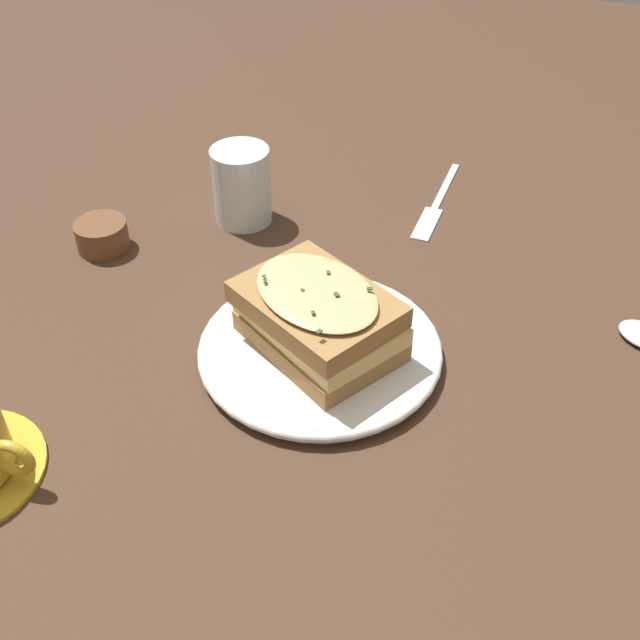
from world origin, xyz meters
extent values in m
plane|color=#473021|center=(0.00, 0.00, 0.00)|extent=(2.40, 2.40, 0.00)
cylinder|color=white|center=(-0.03, 0.01, 0.01)|extent=(0.22, 0.22, 0.02)
torus|color=white|center=(-0.03, 0.01, 0.01)|extent=(0.24, 0.24, 0.01)
cube|color=#A37542|center=(-0.03, 0.01, 0.03)|extent=(0.18, 0.16, 0.02)
cube|color=#E0C16B|center=(-0.03, 0.01, 0.05)|extent=(0.18, 0.16, 0.02)
cube|color=#A37542|center=(-0.02, 0.01, 0.07)|extent=(0.18, 0.16, 0.02)
ellipsoid|color=#DBBC7F|center=(-0.02, 0.01, 0.08)|extent=(0.16, 0.15, 0.01)
cube|color=#2D6028|center=(-0.04, 0.02, 0.09)|extent=(0.01, 0.01, 0.00)
cube|color=#2D6028|center=(-0.01, 0.02, 0.09)|extent=(0.00, 0.00, 0.00)
cube|color=#2D6028|center=(-0.07, 0.00, 0.09)|extent=(0.01, 0.00, 0.00)
cube|color=#2D6028|center=(-0.03, 0.05, 0.09)|extent=(0.01, 0.01, 0.00)
cube|color=#2D6028|center=(-0.03, -0.01, 0.09)|extent=(0.00, 0.01, 0.00)
cube|color=#2D6028|center=(-0.05, 0.07, 0.09)|extent=(0.01, 0.01, 0.00)
cube|color=#2D6028|center=(0.03, 0.01, 0.09)|extent=(0.00, 0.00, 0.00)
cube|color=#2D6028|center=(0.02, 0.02, 0.09)|extent=(0.00, 0.01, 0.00)
torus|color=gold|center=(0.15, 0.24, 0.03)|extent=(0.04, 0.01, 0.04)
cylinder|color=silver|center=(0.14, -0.19, 0.05)|extent=(0.07, 0.07, 0.09)
cube|color=silver|center=(-0.07, -0.35, 0.00)|extent=(0.01, 0.12, 0.00)
cube|color=silver|center=(-0.07, -0.25, 0.00)|extent=(0.02, 0.07, 0.00)
cube|color=#333335|center=(-0.07, -0.24, 0.00)|extent=(0.00, 0.04, 0.00)
cube|color=#333335|center=(-0.07, -0.24, 0.00)|extent=(0.00, 0.04, 0.00)
cube|color=#333335|center=(-0.06, -0.24, 0.00)|extent=(0.00, 0.04, 0.00)
cylinder|color=brown|center=(0.27, -0.08, 0.02)|extent=(0.06, 0.06, 0.03)
camera|label=1|loc=(-0.20, 0.51, 0.50)|focal=42.00mm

